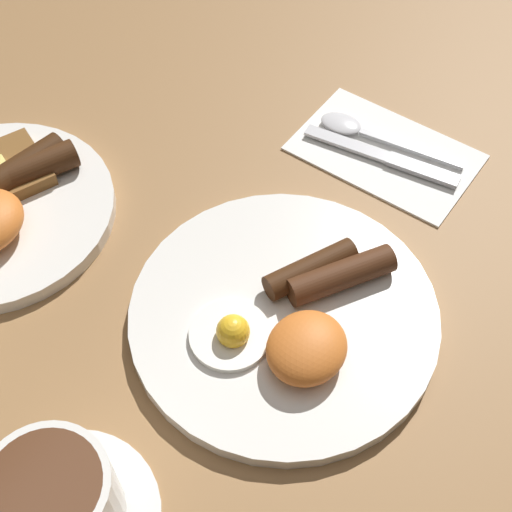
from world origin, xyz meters
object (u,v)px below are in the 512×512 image
(breakfast_plate_near, at_px, (288,315))
(spoon, at_px, (356,129))
(teacup_near, at_px, (55,506))
(knife, at_px, (389,158))

(breakfast_plate_near, height_order, spoon, breakfast_plate_near)
(teacup_near, relative_size, knife, 0.82)
(teacup_near, bearing_deg, breakfast_plate_near, -10.46)
(teacup_near, xyz_separation_m, spoon, (0.48, 0.02, -0.03))
(knife, bearing_deg, teacup_near, 79.77)
(breakfast_plate_near, relative_size, knife, 1.60)
(breakfast_plate_near, relative_size, spoon, 1.68)
(breakfast_plate_near, bearing_deg, knife, 4.27)
(breakfast_plate_near, relative_size, teacup_near, 1.94)
(knife, relative_size, spoon, 1.05)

